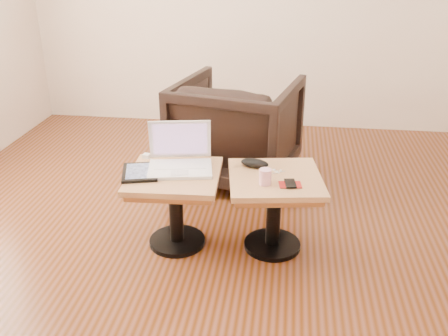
# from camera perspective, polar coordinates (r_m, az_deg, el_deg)

# --- Properties ---
(room_shell) EXTENTS (4.52, 4.52, 2.71)m
(room_shell) POSITION_cam_1_polar(r_m,az_deg,el_deg) (2.54, 2.47, 17.07)
(room_shell) COLOR #4A230A
(room_shell) RESTS_ON ground
(side_table_left) EXTENTS (0.54, 0.54, 0.47)m
(side_table_left) POSITION_cam_1_polar(r_m,az_deg,el_deg) (2.91, -5.62, -2.68)
(side_table_left) COLOR black
(side_table_left) RESTS_ON ground
(side_table_right) EXTENTS (0.59, 0.59, 0.47)m
(side_table_right) POSITION_cam_1_polar(r_m,az_deg,el_deg) (2.88, 5.79, -3.05)
(side_table_right) COLOR black
(side_table_right) RESTS_ON ground
(laptop) EXTENTS (0.41, 0.36, 0.26)m
(laptop) POSITION_cam_1_polar(r_m,az_deg,el_deg) (2.91, -5.04, 1.01)
(laptop) COLOR white
(laptop) RESTS_ON side_table_left
(tablet) EXTENTS (0.25, 0.29, 0.02)m
(tablet) POSITION_cam_1_polar(r_m,az_deg,el_deg) (2.88, -9.56, -0.46)
(tablet) COLOR black
(tablet) RESTS_ON side_table_left
(charging_adapter) EXTENTS (0.05, 0.05, 0.02)m
(charging_adapter) POSITION_cam_1_polar(r_m,az_deg,el_deg) (3.08, -8.84, 1.38)
(charging_adapter) COLOR white
(charging_adapter) RESTS_ON side_table_left
(glasses_case) EXTENTS (0.18, 0.11, 0.05)m
(glasses_case) POSITION_cam_1_polar(r_m,az_deg,el_deg) (2.92, 3.52, 0.56)
(glasses_case) COLOR black
(glasses_case) RESTS_ON side_table_right
(striped_cup) EXTENTS (0.08, 0.08, 0.09)m
(striped_cup) POSITION_cam_1_polar(r_m,az_deg,el_deg) (2.71, 4.73, -1.01)
(striped_cup) COLOR pink
(striped_cup) RESTS_ON side_table_right
(earbuds_tangle) EXTENTS (0.07, 0.05, 0.01)m
(earbuds_tangle) POSITION_cam_1_polar(r_m,az_deg,el_deg) (2.88, 6.13, -0.33)
(earbuds_tangle) COLOR white
(earbuds_tangle) RESTS_ON side_table_right
(phone_on_sleeve) EXTENTS (0.13, 0.11, 0.01)m
(phone_on_sleeve) POSITION_cam_1_polar(r_m,az_deg,el_deg) (2.73, 7.58, -1.83)
(phone_on_sleeve) COLOR maroon
(phone_on_sleeve) RESTS_ON side_table_right
(armchair) EXTENTS (1.00, 1.02, 0.78)m
(armchair) POSITION_cam_1_polar(r_m,az_deg,el_deg) (3.74, 1.49, 4.38)
(armchair) COLOR black
(armchair) RESTS_ON ground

